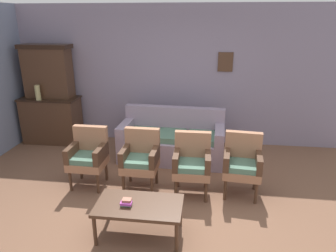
{
  "coord_description": "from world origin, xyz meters",
  "views": [
    {
      "loc": [
        0.56,
        -3.38,
        2.45
      ],
      "look_at": [
        -0.0,
        1.1,
        0.85
      ],
      "focal_mm": 32.91,
      "sensor_mm": 36.0,
      "label": 1
    }
  ],
  "objects_px": {
    "floral_couch": "(172,141)",
    "book_stack_on_table": "(126,203)",
    "vase_on_cabinet": "(38,93)",
    "armchair_row_middle": "(141,157)",
    "side_cabinet": "(52,120)",
    "coffee_table": "(139,207)",
    "armchair_near_cabinet": "(242,162)",
    "armchair_near_couch_end": "(192,162)",
    "armchair_by_doorway": "(88,154)"
  },
  "relations": [
    {
      "from": "floral_couch",
      "to": "armchair_row_middle",
      "type": "xyz_separation_m",
      "value": [
        -0.35,
        -1.08,
        0.17
      ]
    },
    {
      "from": "armchair_row_middle",
      "to": "armchair_near_cabinet",
      "type": "height_order",
      "value": "same"
    },
    {
      "from": "vase_on_cabinet",
      "to": "armchair_near_cabinet",
      "type": "height_order",
      "value": "vase_on_cabinet"
    },
    {
      "from": "floral_couch",
      "to": "armchair_near_couch_end",
      "type": "distance_m",
      "value": 1.22
    },
    {
      "from": "armchair_row_middle",
      "to": "armchair_near_couch_end",
      "type": "bearing_deg",
      "value": -4.1
    },
    {
      "from": "side_cabinet",
      "to": "floral_couch",
      "type": "xyz_separation_m",
      "value": [
        2.53,
        -0.51,
        -0.14
      ]
    },
    {
      "from": "side_cabinet",
      "to": "book_stack_on_table",
      "type": "height_order",
      "value": "side_cabinet"
    },
    {
      "from": "book_stack_on_table",
      "to": "side_cabinet",
      "type": "bearing_deg",
      "value": 129.86
    },
    {
      "from": "vase_on_cabinet",
      "to": "floral_couch",
      "type": "relative_size",
      "value": 0.16
    },
    {
      "from": "coffee_table",
      "to": "vase_on_cabinet",
      "type": "bearing_deg",
      "value": 135.47
    },
    {
      "from": "armchair_by_doorway",
      "to": "book_stack_on_table",
      "type": "relative_size",
      "value": 6.94
    },
    {
      "from": "floral_couch",
      "to": "coffee_table",
      "type": "height_order",
      "value": "floral_couch"
    },
    {
      "from": "side_cabinet",
      "to": "armchair_row_middle",
      "type": "distance_m",
      "value": 2.7
    },
    {
      "from": "side_cabinet",
      "to": "coffee_table",
      "type": "relative_size",
      "value": 1.16
    },
    {
      "from": "vase_on_cabinet",
      "to": "armchair_row_middle",
      "type": "bearing_deg",
      "value": -31.24
    },
    {
      "from": "floral_couch",
      "to": "coffee_table",
      "type": "bearing_deg",
      "value": -93.65
    },
    {
      "from": "side_cabinet",
      "to": "coffee_table",
      "type": "bearing_deg",
      "value": -48.01
    },
    {
      "from": "book_stack_on_table",
      "to": "armchair_near_couch_end",
      "type": "bearing_deg",
      "value": 57.22
    },
    {
      "from": "floral_couch",
      "to": "coffee_table",
      "type": "relative_size",
      "value": 1.87
    },
    {
      "from": "floral_couch",
      "to": "armchair_near_cabinet",
      "type": "distance_m",
      "value": 1.55
    },
    {
      "from": "floral_couch",
      "to": "armchair_row_middle",
      "type": "bearing_deg",
      "value": -107.81
    },
    {
      "from": "floral_couch",
      "to": "vase_on_cabinet",
      "type": "bearing_deg",
      "value": 173.12
    },
    {
      "from": "side_cabinet",
      "to": "armchair_by_doorway",
      "type": "relative_size",
      "value": 1.28
    },
    {
      "from": "vase_on_cabinet",
      "to": "armchair_row_middle",
      "type": "height_order",
      "value": "vase_on_cabinet"
    },
    {
      "from": "armchair_near_cabinet",
      "to": "book_stack_on_table",
      "type": "bearing_deg",
      "value": -140.74
    },
    {
      "from": "vase_on_cabinet",
      "to": "floral_couch",
      "type": "distance_m",
      "value": 2.77
    },
    {
      "from": "side_cabinet",
      "to": "vase_on_cabinet",
      "type": "relative_size",
      "value": 3.98
    },
    {
      "from": "armchair_row_middle",
      "to": "floral_couch",
      "type": "bearing_deg",
      "value": 72.19
    },
    {
      "from": "armchair_near_cabinet",
      "to": "coffee_table",
      "type": "bearing_deg",
      "value": -139.06
    },
    {
      "from": "book_stack_on_table",
      "to": "armchair_near_cabinet",
      "type": "bearing_deg",
      "value": 39.26
    },
    {
      "from": "side_cabinet",
      "to": "coffee_table",
      "type": "xyz_separation_m",
      "value": [
        2.4,
        -2.66,
        -0.09
      ]
    },
    {
      "from": "armchair_row_middle",
      "to": "armchair_near_cabinet",
      "type": "relative_size",
      "value": 1.0
    },
    {
      "from": "armchair_by_doorway",
      "to": "armchair_row_middle",
      "type": "bearing_deg",
      "value": 0.52
    },
    {
      "from": "armchair_near_cabinet",
      "to": "coffee_table",
      "type": "xyz_separation_m",
      "value": [
        -1.27,
        -1.1,
        -0.12
      ]
    },
    {
      "from": "vase_on_cabinet",
      "to": "armchair_near_couch_end",
      "type": "xyz_separation_m",
      "value": [
        3.07,
        -1.45,
        -0.58
      ]
    },
    {
      "from": "side_cabinet",
      "to": "floral_couch",
      "type": "bearing_deg",
      "value": -11.35
    },
    {
      "from": "floral_couch",
      "to": "book_stack_on_table",
      "type": "relative_size",
      "value": 14.43
    },
    {
      "from": "armchair_near_couch_end",
      "to": "armchair_near_cabinet",
      "type": "relative_size",
      "value": 1.0
    },
    {
      "from": "armchair_near_couch_end",
      "to": "book_stack_on_table",
      "type": "distance_m",
      "value": 1.27
    },
    {
      "from": "armchair_by_doorway",
      "to": "book_stack_on_table",
      "type": "bearing_deg",
      "value": -51.83
    },
    {
      "from": "armchair_by_doorway",
      "to": "book_stack_on_table",
      "type": "xyz_separation_m",
      "value": [
        0.88,
        -1.11,
        -0.04
      ]
    },
    {
      "from": "side_cabinet",
      "to": "book_stack_on_table",
      "type": "bearing_deg",
      "value": -50.14
    },
    {
      "from": "armchair_by_doorway",
      "to": "armchair_row_middle",
      "type": "height_order",
      "value": "same"
    },
    {
      "from": "armchair_row_middle",
      "to": "coffee_table",
      "type": "distance_m",
      "value": 1.1
    },
    {
      "from": "floral_couch",
      "to": "book_stack_on_table",
      "type": "xyz_separation_m",
      "value": [
        -0.27,
        -2.2,
        0.13
      ]
    },
    {
      "from": "armchair_by_doorway",
      "to": "armchair_near_cabinet",
      "type": "relative_size",
      "value": 1.0
    },
    {
      "from": "floral_couch",
      "to": "armchair_by_doorway",
      "type": "height_order",
      "value": "same"
    },
    {
      "from": "armchair_near_cabinet",
      "to": "coffee_table",
      "type": "distance_m",
      "value": 1.68
    },
    {
      "from": "floral_couch",
      "to": "book_stack_on_table",
      "type": "height_order",
      "value": "floral_couch"
    },
    {
      "from": "armchair_near_cabinet",
      "to": "book_stack_on_table",
      "type": "distance_m",
      "value": 1.81
    }
  ]
}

